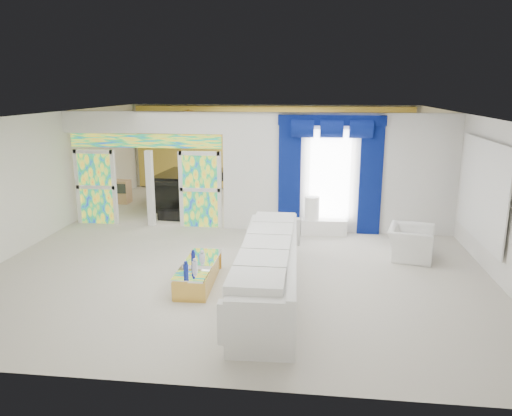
# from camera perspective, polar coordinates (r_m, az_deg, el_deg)

# --- Properties ---
(floor) EXTENTS (12.00, 12.00, 0.00)m
(floor) POSITION_cam_1_polar(r_m,az_deg,el_deg) (11.88, -0.75, -3.72)
(floor) COLOR #B7AF9E
(floor) RESTS_ON ground
(dividing_wall) EXTENTS (5.70, 0.18, 3.00)m
(dividing_wall) POSITION_cam_1_polar(r_m,az_deg,el_deg) (12.42, 9.74, 3.98)
(dividing_wall) COLOR white
(dividing_wall) RESTS_ON ground
(dividing_header) EXTENTS (4.30, 0.18, 0.55)m
(dividing_header) POSITION_cam_1_polar(r_m,az_deg,el_deg) (13.00, -12.93, 9.72)
(dividing_header) COLOR white
(dividing_header) RESTS_ON dividing_wall
(stained_panel_left) EXTENTS (0.95, 0.04, 2.00)m
(stained_panel_left) POSITION_cam_1_polar(r_m,az_deg,el_deg) (13.76, -18.15, 2.34)
(stained_panel_left) COLOR #994C3F
(stained_panel_left) RESTS_ON ground
(stained_panel_right) EXTENTS (0.95, 0.04, 2.00)m
(stained_panel_right) POSITION_cam_1_polar(r_m,az_deg,el_deg) (12.83, -6.51, 2.14)
(stained_panel_right) COLOR #994C3F
(stained_panel_right) RESTS_ON ground
(stained_transom) EXTENTS (4.00, 0.05, 0.35)m
(stained_transom) POSITION_cam_1_polar(r_m,az_deg,el_deg) (13.04, -12.82, 7.64)
(stained_transom) COLOR #994C3F
(stained_transom) RESTS_ON dividing_header
(window_pane) EXTENTS (1.00, 0.02, 2.30)m
(window_pane) POSITION_cam_1_polar(r_m,az_deg,el_deg) (12.32, 8.59, 3.71)
(window_pane) COLOR white
(window_pane) RESTS_ON dividing_wall
(blue_drape_left) EXTENTS (0.55, 0.10, 2.80)m
(blue_drape_left) POSITION_cam_1_polar(r_m,az_deg,el_deg) (12.31, 3.92, 3.59)
(blue_drape_left) COLOR #030E41
(blue_drape_left) RESTS_ON ground
(blue_drape_right) EXTENTS (0.55, 0.10, 2.80)m
(blue_drape_right) POSITION_cam_1_polar(r_m,az_deg,el_deg) (12.37, 13.23, 3.30)
(blue_drape_right) COLOR #030E41
(blue_drape_right) RESTS_ON ground
(blue_pelmet) EXTENTS (2.60, 0.12, 0.25)m
(blue_pelmet) POSITION_cam_1_polar(r_m,az_deg,el_deg) (12.13, 8.83, 10.07)
(blue_pelmet) COLOR #030E41
(blue_pelmet) RESTS_ON dividing_wall
(wall_mirror) EXTENTS (0.04, 2.70, 1.90)m
(wall_mirror) POSITION_cam_1_polar(r_m,az_deg,el_deg) (10.98, 24.95, 1.84)
(wall_mirror) COLOR white
(wall_mirror) RESTS_ON ground
(gold_curtains) EXTENTS (9.70, 0.12, 2.90)m
(gold_curtains) POSITION_cam_1_polar(r_m,az_deg,el_deg) (17.32, 1.80, 6.96)
(gold_curtains) COLOR gold
(gold_curtains) RESTS_ON ground
(white_sofa) EXTENTS (1.14, 4.55, 0.86)m
(white_sofa) POSITION_cam_1_polar(r_m,az_deg,el_deg) (8.76, 1.48, -7.33)
(white_sofa) COLOR white
(white_sofa) RESTS_ON ground
(coffee_table) EXTENTS (0.64, 1.74, 0.38)m
(coffee_table) POSITION_cam_1_polar(r_m,az_deg,el_deg) (9.33, -6.71, -7.63)
(coffee_table) COLOR gold
(coffee_table) RESTS_ON ground
(console_table) EXTENTS (1.15, 0.41, 0.38)m
(console_table) POSITION_cam_1_polar(r_m,az_deg,el_deg) (12.40, 7.87, -2.19)
(console_table) COLOR white
(console_table) RESTS_ON ground
(table_lamp) EXTENTS (0.36, 0.36, 0.58)m
(table_lamp) POSITION_cam_1_polar(r_m,az_deg,el_deg) (12.27, 6.55, -0.00)
(table_lamp) COLOR white
(table_lamp) RESTS_ON console_table
(armchair) EXTENTS (1.15, 1.24, 0.68)m
(armchair) POSITION_cam_1_polar(r_m,az_deg,el_deg) (11.07, 17.58, -3.88)
(armchair) COLOR white
(armchair) RESTS_ON ground
(grand_piano) EXTENTS (1.73, 2.19, 1.05)m
(grand_piano) POSITION_cam_1_polar(r_m,az_deg,el_deg) (15.21, -7.98, 2.13)
(grand_piano) COLOR black
(grand_piano) RESTS_ON ground
(piano_bench) EXTENTS (0.85, 0.38, 0.27)m
(piano_bench) POSITION_cam_1_polar(r_m,az_deg,el_deg) (13.80, -9.59, -0.80)
(piano_bench) COLOR black
(piano_bench) RESTS_ON ground
(tv_console) EXTENTS (0.52, 0.47, 0.73)m
(tv_console) POSITION_cam_1_polar(r_m,az_deg,el_deg) (16.12, -15.39, 1.85)
(tv_console) COLOR tan
(tv_console) RESTS_ON ground
(chandelier) EXTENTS (0.60, 0.60, 0.60)m
(chandelier) POSITION_cam_1_polar(r_m,az_deg,el_deg) (15.14, -7.86, 10.20)
(chandelier) COLOR gold
(chandelier) RESTS_ON ceiling
(decanters) EXTENTS (0.18, 1.02, 0.25)m
(decanters) POSITION_cam_1_polar(r_m,az_deg,el_deg) (9.07, -7.30, -6.37)
(decanters) COLOR silver
(decanters) RESTS_ON coffee_table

